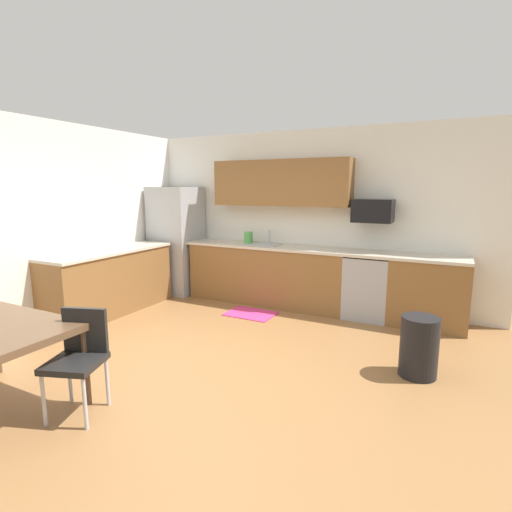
# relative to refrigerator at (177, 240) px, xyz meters

# --- Properties ---
(ground_plane) EXTENTS (12.00, 12.00, 0.00)m
(ground_plane) POSITION_rel_refrigerator_xyz_m (2.18, -2.22, -0.92)
(ground_plane) COLOR olive
(wall_back) EXTENTS (5.80, 0.10, 2.70)m
(wall_back) POSITION_rel_refrigerator_xyz_m (2.18, 0.43, 0.43)
(wall_back) COLOR silver
(wall_back) RESTS_ON ground
(wall_left) EXTENTS (0.10, 5.80, 2.70)m
(wall_left) POSITION_rel_refrigerator_xyz_m (-0.47, -2.22, 0.43)
(wall_left) COLOR silver
(wall_left) RESTS_ON ground
(cabinet_run_back) EXTENTS (2.57, 0.60, 0.90)m
(cabinet_run_back) POSITION_rel_refrigerator_xyz_m (1.71, 0.08, -0.47)
(cabinet_run_back) COLOR brown
(cabinet_run_back) RESTS_ON ground
(cabinet_run_back_right) EXTENTS (0.98, 0.60, 0.90)m
(cabinet_run_back_right) POSITION_rel_refrigerator_xyz_m (4.09, 0.08, -0.47)
(cabinet_run_back_right) COLOR brown
(cabinet_run_back_right) RESTS_ON ground
(cabinet_run_left) EXTENTS (0.60, 2.00, 0.90)m
(cabinet_run_left) POSITION_rel_refrigerator_xyz_m (-0.12, -1.42, -0.47)
(cabinet_run_left) COLOR brown
(cabinet_run_left) RESTS_ON ground
(countertop_back) EXTENTS (4.80, 0.64, 0.04)m
(countertop_back) POSITION_rel_refrigerator_xyz_m (2.18, 0.08, 0.00)
(countertop_back) COLOR beige
(countertop_back) RESTS_ON cabinet_run_back
(countertop_left) EXTENTS (0.64, 2.00, 0.04)m
(countertop_left) POSITION_rel_refrigerator_xyz_m (-0.12, -1.42, 0.00)
(countertop_left) COLOR beige
(countertop_left) RESTS_ON cabinet_run_left
(upper_cabinets_back) EXTENTS (2.20, 0.34, 0.70)m
(upper_cabinets_back) POSITION_rel_refrigerator_xyz_m (1.88, 0.21, 0.98)
(upper_cabinets_back) COLOR brown
(refrigerator) EXTENTS (0.76, 0.70, 1.84)m
(refrigerator) POSITION_rel_refrigerator_xyz_m (0.00, 0.00, 0.00)
(refrigerator) COLOR #9EA0A5
(refrigerator) RESTS_ON ground
(oven_range) EXTENTS (0.60, 0.60, 0.91)m
(oven_range) POSITION_rel_refrigerator_xyz_m (3.30, 0.08, -0.46)
(oven_range) COLOR #999BA0
(oven_range) RESTS_ON ground
(microwave) EXTENTS (0.54, 0.36, 0.32)m
(microwave) POSITION_rel_refrigerator_xyz_m (3.30, 0.18, 0.59)
(microwave) COLOR black
(sink_basin) EXTENTS (0.48, 0.40, 0.14)m
(sink_basin) POSITION_rel_refrigerator_xyz_m (1.67, 0.08, -0.04)
(sink_basin) COLOR #A5A8AD
(sink_basin) RESTS_ON countertop_back
(sink_faucet) EXTENTS (0.02, 0.02, 0.24)m
(sink_faucet) POSITION_rel_refrigerator_xyz_m (1.67, 0.26, 0.12)
(sink_faucet) COLOR #B2B5BA
(sink_faucet) RESTS_ON countertop_back
(chair_near_table) EXTENTS (0.51, 0.51, 0.85)m
(chair_near_table) POSITION_rel_refrigerator_xyz_m (1.68, -3.42, -0.42)
(chair_near_table) COLOR black
(chair_near_table) RESTS_ON ground
(trash_bin) EXTENTS (0.36, 0.36, 0.60)m
(trash_bin) POSITION_rel_refrigerator_xyz_m (4.11, -1.51, -0.62)
(trash_bin) COLOR black
(trash_bin) RESTS_ON ground
(floor_mat) EXTENTS (0.70, 0.50, 0.01)m
(floor_mat) POSITION_rel_refrigerator_xyz_m (1.76, -0.57, -0.91)
(floor_mat) COLOR #CC3372
(floor_mat) RESTS_ON ground
(kettle) EXTENTS (0.14, 0.14, 0.20)m
(kettle) POSITION_rel_refrigerator_xyz_m (1.36, 0.13, 0.10)
(kettle) COLOR #4CA54C
(kettle) RESTS_ON countertop_back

